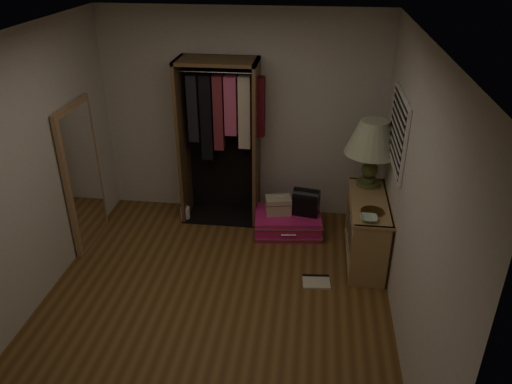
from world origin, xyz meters
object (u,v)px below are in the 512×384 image
Objects in this scene: floor_mirror at (83,176)px; train_case at (278,205)px; open_wardrobe at (222,128)px; table_lamp at (373,139)px; black_bag at (306,201)px; pink_suitcase at (288,222)px; white_jug at (185,213)px; console_bookshelf at (366,227)px.

train_case is at bearing 12.28° from floor_mirror.
open_wardrobe reaches higher than train_case.
open_wardrobe is at bearing 27.56° from floor_mirror.
open_wardrobe is 2.55× the size of table_lamp.
black_bag is (2.55, 0.51, -0.43)m from floor_mirror.
white_jug is at bearing 168.15° from pink_suitcase.
floor_mirror is 2.63m from black_bag.
pink_suitcase is 1.34m from white_jug.
black_bag is at bearing 145.82° from console_bookshelf.
train_case is 1.41m from table_lamp.
black_bag reaches higher than train_case.
pink_suitcase is at bearing 174.55° from table_lamp.
white_jug is (-2.25, 0.22, -1.23)m from table_lamp.
table_lamp is at bearing -5.49° from white_jug.
black_bag is 0.42× the size of table_lamp.
black_bag is at bearing 169.73° from table_lamp.
pink_suitcase is (-0.90, 0.43, -0.27)m from console_bookshelf.
table_lamp is (0.01, 0.34, 0.92)m from console_bookshelf.
white_jug is (-1.21, 0.12, -0.27)m from train_case.
white_jug is (-1.34, 0.13, -0.04)m from pink_suitcase.
floor_mirror is 1.39m from white_jug.
console_bookshelf is at bearing 0.75° from floor_mirror.
console_bookshelf is 0.55× the size of open_wardrobe.
open_wardrobe reaches higher than table_lamp.
open_wardrobe is 1.21× the size of floor_mirror.
console_bookshelf is 1.12m from train_case.
floor_mirror is at bearing -179.65° from train_case.
train_case is (2.21, 0.48, -0.49)m from floor_mirror.
train_case reaches higher than white_jug.
open_wardrobe reaches higher than console_bookshelf.
floor_mirror is 8.07× the size of white_jug.
floor_mirror is 5.00× the size of black_bag.
console_bookshelf reaches higher than train_case.
console_bookshelf is 2.33m from white_jug.
open_wardrobe is at bearing 157.46° from console_bookshelf.
pink_suitcase reaches higher than white_jug.
white_jug is at bearing 174.51° from table_lamp.
train_case reaches higher than pink_suitcase.
train_case is (-1.03, 0.44, -0.03)m from console_bookshelf.
console_bookshelf is 5.32× the size of white_jug.
black_bag is 1.59m from white_jug.
table_lamp is (0.69, -0.13, 0.89)m from black_bag.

